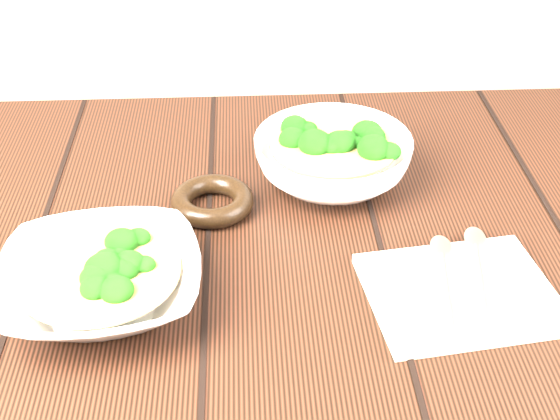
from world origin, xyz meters
name	(u,v)px	position (x,y,z in m)	size (l,w,h in m)	color
table	(229,329)	(0.00, 0.00, 0.63)	(1.20, 0.80, 0.75)	black
soup_bowl_front	(101,282)	(-0.13, -0.08, 0.78)	(0.23, 0.23, 0.06)	white
soup_bowl_back	(333,158)	(0.14, 0.15, 0.79)	(0.25, 0.25, 0.07)	white
trivet	(212,201)	(-0.02, 0.09, 0.76)	(0.10, 0.10, 0.03)	black
napkin	(460,293)	(0.25, -0.09, 0.76)	(0.19, 0.16, 0.01)	beige
spoon_left	(444,265)	(0.24, -0.05, 0.76)	(0.04, 0.16, 0.01)	#AEA89A
spoon_right	(478,255)	(0.28, -0.04, 0.76)	(0.04, 0.16, 0.01)	#AEA89A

